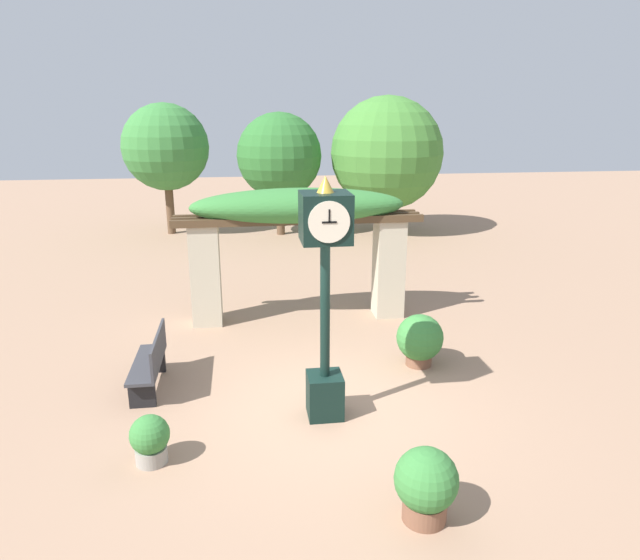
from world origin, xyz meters
name	(u,v)px	position (x,y,z in m)	size (l,w,h in m)	color
ground_plane	(325,407)	(0.00, 0.00, 0.00)	(60.00, 60.00, 0.00)	#9E7A60
pedestal_clock	(325,284)	(-0.04, -0.22, 1.95)	(0.64, 0.68, 3.38)	black
pergola	(299,224)	(0.00, 3.70, 1.99)	(4.91, 1.17, 2.70)	#BCB299
potted_plant_near_left	(426,484)	(0.69, -2.50, 0.44)	(0.68, 0.68, 0.83)	brown
potted_plant_near_right	(420,339)	(1.78, 1.20, 0.47)	(0.79, 0.79, 0.89)	brown
potted_plant_far_left	(150,439)	(-2.32, -1.06, 0.33)	(0.49, 0.49, 0.63)	gray
park_bench	(151,363)	(-2.58, 0.94, 0.43)	(0.42, 1.46, 0.89)	#38383D
tree_line	(311,153)	(1.28, 12.16, 2.77)	(10.77, 4.20, 4.64)	brown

